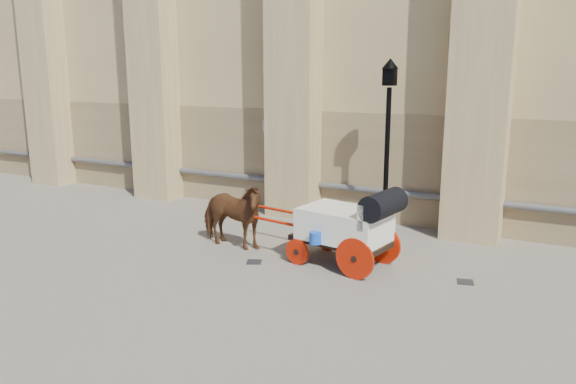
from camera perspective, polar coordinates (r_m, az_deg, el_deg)
The scene contains 6 objects.
ground at distance 12.92m, azimuth -2.84°, elevation -6.45°, with size 90.00×90.00×0.00m, color slate.
horse at distance 13.30m, azimuth -5.81°, elevation -2.32°, with size 0.87×1.90×1.61m, color brown.
carriage at distance 12.03m, azimuth 6.26°, elevation -3.24°, with size 4.12×1.70×1.75m.
street_lamp at distance 14.22m, azimuth 10.05°, elevation 4.93°, with size 0.41×0.41×4.42m.
drain_grate_near at distance 12.49m, azimuth -3.46°, elevation -7.11°, with size 0.32×0.32×0.01m, color black.
drain_grate_far at distance 11.91m, azimuth 17.56°, elevation -8.70°, with size 0.32×0.32×0.01m, color black.
Camera 1 is at (6.24, -10.50, 4.20)m, focal length 35.00 mm.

